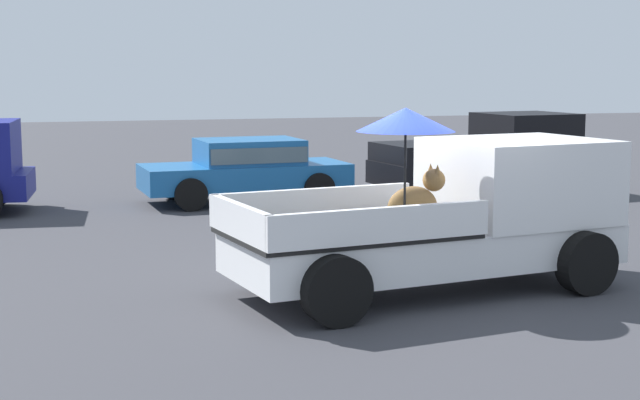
{
  "coord_description": "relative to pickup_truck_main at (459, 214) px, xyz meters",
  "views": [
    {
      "loc": [
        -4.62,
        -10.9,
        2.84
      ],
      "look_at": [
        -1.14,
        0.91,
        1.1
      ],
      "focal_mm": 53.0,
      "sensor_mm": 36.0,
      "label": 1
    }
  ],
  "objects": [
    {
      "name": "pickup_truck_main",
      "position": [
        0.0,
        0.0,
        0.0
      ],
      "size": [
        5.27,
        2.86,
        2.36
      ],
      "rotation": [
        0.0,
        0.0,
        0.15
      ],
      "color": "black",
      "rests_on": "ground"
    },
    {
      "name": "parked_sedan_near",
      "position": [
        -0.97,
        8.5,
        -0.23
      ],
      "size": [
        4.4,
        2.17,
        1.33
      ],
      "rotation": [
        0.0,
        0.0,
        3.2
      ],
      "color": "black",
      "rests_on": "ground"
    },
    {
      "name": "ground_plane",
      "position": [
        -0.47,
        -0.05,
        -0.97
      ],
      "size": [
        80.0,
        80.0,
        0.0
      ],
      "primitive_type": "plane",
      "color": "#38383D"
    },
    {
      "name": "pickup_truck_far",
      "position": [
        4.47,
        8.15,
        -0.09
      ],
      "size": [
        4.99,
        2.64,
        1.8
      ],
      "rotation": [
        0.0,
        0.0,
        0.13
      ],
      "color": "black",
      "rests_on": "ground"
    }
  ]
}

